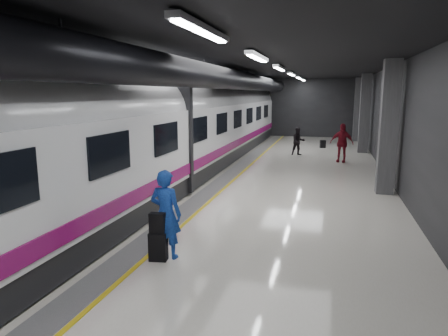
% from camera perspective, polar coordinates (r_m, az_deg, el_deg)
% --- Properties ---
extents(ground, '(40.00, 40.00, 0.00)m').
position_cam_1_polar(ground, '(13.10, 2.70, -4.39)').
color(ground, silver).
rests_on(ground, ground).
extents(platform_hall, '(10.02, 40.02, 4.51)m').
position_cam_1_polar(platform_hall, '(13.65, 2.50, 11.22)').
color(platform_hall, black).
rests_on(platform_hall, ground).
extents(train, '(3.05, 38.00, 4.05)m').
position_cam_1_polar(train, '(13.77, -10.60, 4.93)').
color(train, black).
rests_on(train, ground).
extents(traveler_main, '(0.72, 0.50, 1.87)m').
position_cam_1_polar(traveler_main, '(8.38, -8.31, -6.54)').
color(traveler_main, blue).
rests_on(traveler_main, ground).
extents(suitcase_main, '(0.39, 0.28, 0.59)m').
position_cam_1_polar(suitcase_main, '(8.45, -9.38, -11.00)').
color(suitcase_main, black).
rests_on(suitcase_main, ground).
extents(shoulder_bag, '(0.32, 0.19, 0.42)m').
position_cam_1_polar(shoulder_bag, '(8.27, -9.50, -7.76)').
color(shoulder_bag, black).
rests_on(shoulder_bag, suitcase_main).
extents(traveler_far_a, '(0.92, 0.83, 1.56)m').
position_cam_1_polar(traveler_far_a, '(22.55, 10.56, 3.78)').
color(traveler_far_a, black).
rests_on(traveler_far_a, ground).
extents(traveler_far_b, '(1.20, 0.69, 1.93)m').
position_cam_1_polar(traveler_far_b, '(20.74, 16.46, 3.46)').
color(traveler_far_b, maroon).
rests_on(traveler_far_b, ground).
extents(suitcase_far, '(0.39, 0.32, 0.49)m').
position_cam_1_polar(suitcase_far, '(25.98, 13.93, 3.35)').
color(suitcase_far, black).
rests_on(suitcase_far, ground).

